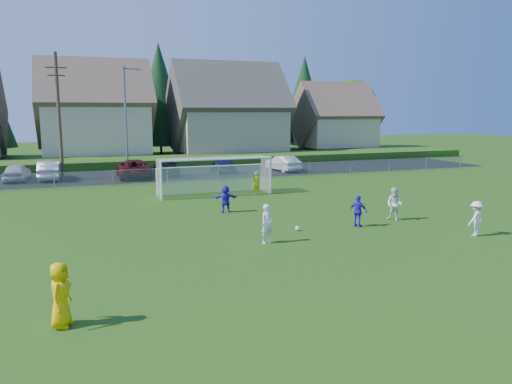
% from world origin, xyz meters
% --- Properties ---
extents(ground, '(160.00, 160.00, 0.00)m').
position_xyz_m(ground, '(0.00, 0.00, 0.00)').
color(ground, '#193D0C').
rests_on(ground, ground).
extents(asphalt_lot, '(60.00, 60.00, 0.00)m').
position_xyz_m(asphalt_lot, '(0.00, 27.50, 0.01)').
color(asphalt_lot, black).
rests_on(asphalt_lot, ground).
extents(grass_embankment, '(70.00, 6.00, 0.80)m').
position_xyz_m(grass_embankment, '(0.00, 35.00, 0.40)').
color(grass_embankment, '#1E420F').
rests_on(grass_embankment, ground).
extents(soccer_ball, '(0.22, 0.22, 0.22)m').
position_xyz_m(soccer_ball, '(0.90, 4.88, 0.11)').
color(soccer_ball, white).
rests_on(soccer_ball, ground).
extents(referee, '(0.80, 0.98, 1.73)m').
position_xyz_m(referee, '(-9.24, -2.42, 0.86)').
color(referee, '#FFC005').
rests_on(referee, ground).
extents(player_white_a, '(0.70, 0.57, 1.66)m').
position_xyz_m(player_white_a, '(-1.22, 3.38, 0.83)').
color(player_white_a, white).
rests_on(player_white_a, ground).
extents(player_white_b, '(0.94, 1.02, 1.68)m').
position_xyz_m(player_white_b, '(6.44, 5.18, 0.84)').
color(player_white_b, white).
rests_on(player_white_b, ground).
extents(player_white_c, '(1.13, 0.84, 1.57)m').
position_xyz_m(player_white_c, '(7.98, 1.31, 0.78)').
color(player_white_c, white).
rests_on(player_white_c, ground).
extents(player_blue_a, '(0.82, 0.94, 1.52)m').
position_xyz_m(player_blue_a, '(3.98, 4.63, 0.76)').
color(player_blue_a, '#2F15CA').
rests_on(player_blue_a, ground).
extents(player_blue_b, '(1.43, 0.60, 1.49)m').
position_xyz_m(player_blue_b, '(-0.98, 10.13, 0.75)').
color(player_blue_b, '#2F15CA').
rests_on(player_blue_b, ground).
extents(goalkeeper, '(0.61, 0.45, 1.56)m').
position_xyz_m(goalkeeper, '(2.58, 14.93, 0.78)').
color(goalkeeper, '#B8D118').
rests_on(goalkeeper, ground).
extents(car_a, '(2.00, 4.25, 1.41)m').
position_xyz_m(car_a, '(-12.86, 27.51, 0.70)').
color(car_a, '#B5B9BD').
rests_on(car_a, ground).
extents(car_b, '(1.66, 4.57, 1.50)m').
position_xyz_m(car_b, '(-10.49, 27.44, 0.75)').
color(car_b, silver).
rests_on(car_b, ground).
extents(car_c, '(2.64, 5.52, 1.52)m').
position_xyz_m(car_c, '(-4.00, 26.42, 0.76)').
color(car_c, '#4E080E').
rests_on(car_c, ground).
extents(car_d, '(2.24, 4.83, 1.37)m').
position_xyz_m(car_d, '(-1.28, 26.55, 0.68)').
color(car_d, black).
rests_on(car_d, ground).
extents(car_e, '(1.87, 4.18, 1.40)m').
position_xyz_m(car_e, '(3.97, 27.14, 0.70)').
color(car_e, '#121C41').
rests_on(car_e, ground).
extents(car_f, '(2.01, 4.42, 1.41)m').
position_xyz_m(car_f, '(9.44, 26.27, 0.70)').
color(car_f, white).
rests_on(car_f, ground).
extents(soccer_goal, '(7.42, 1.90, 2.50)m').
position_xyz_m(soccer_goal, '(0.00, 16.05, 1.63)').
color(soccer_goal, white).
rests_on(soccer_goal, ground).
extents(chainlink_fence, '(52.06, 0.06, 1.20)m').
position_xyz_m(chainlink_fence, '(0.00, 22.00, 0.63)').
color(chainlink_fence, gray).
rests_on(chainlink_fence, ground).
extents(streetlight, '(1.38, 0.18, 9.00)m').
position_xyz_m(streetlight, '(-4.45, 26.00, 4.84)').
color(streetlight, slate).
rests_on(streetlight, ground).
extents(utility_pole, '(1.60, 0.26, 10.00)m').
position_xyz_m(utility_pole, '(-9.50, 27.00, 5.15)').
color(utility_pole, '#473321').
rests_on(utility_pole, ground).
extents(houses_row, '(53.90, 11.45, 13.27)m').
position_xyz_m(houses_row, '(1.97, 42.46, 7.33)').
color(houses_row, tan).
rests_on(houses_row, ground).
extents(tree_row, '(65.98, 12.36, 13.80)m').
position_xyz_m(tree_row, '(1.04, 48.74, 6.91)').
color(tree_row, '#382616').
rests_on(tree_row, ground).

